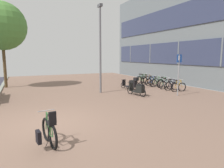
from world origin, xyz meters
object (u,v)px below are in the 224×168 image
at_px(scooter_near, 131,84).
at_px(lamp_post, 100,45).
at_px(bicycle_rack_03, 163,83).
at_px(bicycle_rack_05, 152,82).
at_px(street_tree, 2,26).
at_px(bicycle_rack_02, 166,85).
at_px(scooter_mid, 138,89).
at_px(bicycle_rack_08, 141,79).
at_px(bicycle_foreground, 49,132).
at_px(parking_sign, 179,71).
at_px(bicycle_rack_04, 157,83).
at_px(bicycle_rack_07, 144,80).
at_px(bicycle_rack_06, 148,81).
at_px(bicycle_rack_00, 178,87).
at_px(bicycle_rack_01, 172,86).

height_order(scooter_near, lamp_post, lamp_post).
relative_size(bicycle_rack_03, bicycle_rack_05, 1.04).
height_order(scooter_near, street_tree, street_tree).
xyz_separation_m(bicycle_rack_02, scooter_mid, (-3.43, -1.28, 0.08)).
relative_size(bicycle_rack_08, scooter_mid, 0.77).
distance_m(bicycle_foreground, parking_sign, 9.46).
relative_size(bicycle_rack_04, street_tree, 0.19).
height_order(bicycle_rack_02, bicycle_rack_05, same).
relative_size(bicycle_rack_03, parking_sign, 0.51).
bearing_deg(bicycle_rack_04, lamp_post, -174.14).
bearing_deg(lamp_post, bicycle_rack_07, 24.85).
bearing_deg(scooter_mid, bicycle_rack_05, 42.15).
height_order(bicycle_rack_08, parking_sign, parking_sign).
relative_size(bicycle_rack_03, lamp_post, 0.23).
xyz_separation_m(bicycle_rack_08, lamp_post, (-5.40, -3.05, 2.95)).
bearing_deg(scooter_mid, bicycle_rack_06, 47.51).
relative_size(bicycle_foreground, street_tree, 0.21).
bearing_deg(bicycle_rack_00, bicycle_rack_03, 84.01).
distance_m(bicycle_rack_02, bicycle_rack_07, 3.14).
bearing_deg(bicycle_foreground, bicycle_rack_08, 45.74).
relative_size(bicycle_rack_01, bicycle_rack_05, 1.01).
bearing_deg(bicycle_rack_05, street_tree, 159.43).
height_order(bicycle_foreground, street_tree, street_tree).
xyz_separation_m(scooter_near, street_tree, (-8.79, 5.22, 4.44)).
distance_m(bicycle_foreground, bicycle_rack_06, 13.07).
relative_size(bicycle_rack_00, lamp_post, 0.21).
relative_size(bicycle_rack_03, bicycle_rack_07, 0.98).
bearing_deg(lamp_post, bicycle_rack_04, 5.86).
distance_m(bicycle_rack_03, bicycle_rack_08, 3.14).
bearing_deg(street_tree, bicycle_rack_01, -30.91).
xyz_separation_m(bicycle_foreground, bicycle_rack_05, (9.68, 8.18, -0.06)).
height_order(bicycle_rack_06, street_tree, street_tree).
distance_m(bicycle_foreground, lamp_post, 8.77).
bearing_deg(bicycle_rack_02, bicycle_rack_08, 87.31).
bearing_deg(bicycle_rack_01, bicycle_rack_06, 89.08).
relative_size(bicycle_rack_04, scooter_near, 0.72).
bearing_deg(scooter_near, scooter_mid, -110.92).
distance_m(bicycle_rack_00, bicycle_rack_06, 3.76).
xyz_separation_m(bicycle_rack_05, bicycle_rack_07, (-0.04, 1.25, 0.03)).
xyz_separation_m(bicycle_foreground, bicycle_rack_06, (9.66, 8.81, -0.04)).
distance_m(bicycle_rack_06, scooter_mid, 5.13).
relative_size(bicycle_rack_03, bicycle_rack_06, 0.98).
distance_m(lamp_post, street_tree, 8.37).
xyz_separation_m(bicycle_rack_00, bicycle_rack_08, (0.13, 5.02, 0.01)).
bearing_deg(bicycle_rack_07, bicycle_rack_04, -88.07).
relative_size(bicycle_foreground, bicycle_rack_06, 1.03).
bearing_deg(bicycle_rack_01, scooter_near, 148.47).
height_order(bicycle_rack_07, scooter_near, bicycle_rack_07).
bearing_deg(bicycle_rack_05, bicycle_rack_08, 86.34).
xyz_separation_m(bicycle_rack_01, bicycle_rack_03, (0.26, 1.25, 0.01)).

